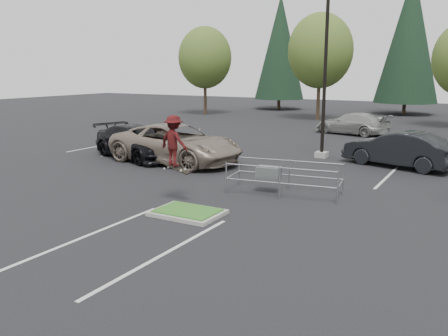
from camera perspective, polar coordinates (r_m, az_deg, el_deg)
The scene contains 14 objects.
ground at distance 15.41m, azimuth -4.40°, elevation -5.61°, with size 120.00×120.00×0.00m, color black.
grass_median at distance 15.38m, azimuth -4.40°, elevation -5.34°, with size 2.20×1.60×0.16m.
stall_lines at distance 21.08m, azimuth 1.72°, elevation -0.82°, with size 22.62×17.60×0.01m.
light_pole at distance 25.38m, azimuth 12.07°, elevation 11.44°, with size 0.70×0.60×10.12m.
decid_a at distance 49.72m, azimuth -2.30°, elevation 12.90°, with size 5.44×5.44×8.91m.
decid_b at distance 45.04m, azimuth 11.49°, elevation 13.38°, with size 5.89×5.89×9.64m.
conif_a at distance 56.77m, azimuth 6.76°, elevation 14.22°, with size 5.72×5.72×13.00m.
conif_b at distance 53.40m, azimuth 21.42°, elevation 14.48°, with size 6.38×6.38×14.50m.
cart_corral at distance 17.98m, azimuth 5.84°, elevation -0.65°, with size 4.36×2.08×1.19m.
skateboarder at distance 16.39m, azimuth -6.04°, elevation 3.24°, with size 1.22×0.81×2.01m.
car_l_tan at distance 23.81m, azimuth -5.78°, elevation 2.94°, with size 3.20×6.95×1.93m, color gray.
car_l_black at distance 25.41m, azimuth -10.58°, elevation 3.12°, with size 2.41×5.92×1.72m, color black.
car_r_charc at distance 24.18m, azimuth 20.34°, elevation 2.15°, with size 1.82×5.23×1.72m, color black.
car_far_silver at distance 35.47m, azimuth 15.25°, elevation 5.17°, with size 2.17×5.34×1.55m, color #A0A19B.
Camera 1 is at (8.28, -12.15, 4.59)m, focal length 38.00 mm.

